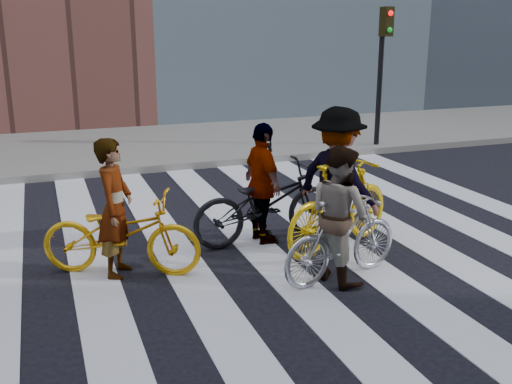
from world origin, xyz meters
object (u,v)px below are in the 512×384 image
rider_left (115,208)px  rider_right (337,180)px  rider_mid (339,214)px  bike_yellow_left (121,234)px  bike_silver_mid (342,238)px  bike_dark_rear (266,203)px  bike_yellow_right (340,205)px  traffic_signal (383,54)px  rider_rear (263,184)px

rider_left → rider_right: (2.88, -0.15, 0.12)m
rider_mid → rider_right: size_ratio=0.84×
bike_yellow_left → bike_silver_mid: bearing=-88.8°
bike_dark_rear → rider_left: 2.16m
bike_silver_mid → bike_yellow_right: size_ratio=0.83×
bike_dark_rear → rider_mid: (0.34, -1.50, 0.25)m
bike_dark_rear → rider_mid: bearing=-171.2°
traffic_signal → rider_mid: 7.88m
bike_yellow_left → rider_mid: rider_mid is taller
bike_yellow_right → rider_left: size_ratio=1.21×
bike_yellow_left → rider_mid: size_ratio=1.19×
rider_rear → bike_yellow_right: bearing=-127.9°
bike_yellow_right → rider_right: 0.36m
rider_left → rider_mid: bearing=-88.8°
rider_left → rider_rear: (2.05, 0.44, -0.00)m
bike_dark_rear → rider_right: size_ratio=1.11×
rider_left → rider_mid: (2.44, -1.06, -0.03)m
bike_yellow_right → rider_rear: size_ratio=1.21×
rider_mid → rider_rear: bearing=0.6°
bike_yellow_left → bike_yellow_right: bike_yellow_right is taller
bike_yellow_right → rider_left: (-2.93, 0.15, 0.23)m
traffic_signal → rider_rear: traffic_signal is taller
bike_silver_mid → bike_yellow_right: bike_yellow_right is taller
bike_yellow_right → rider_right: (-0.05, 0.00, 0.35)m
rider_left → rider_mid: size_ratio=1.03×
rider_mid → traffic_signal: bearing=-48.7°
bike_dark_rear → rider_right: 1.06m
rider_right → traffic_signal: bearing=-59.5°
traffic_signal → bike_yellow_right: (-3.92, -5.46, -1.67)m
rider_mid → bike_yellow_right: bearing=-42.4°
traffic_signal → rider_left: size_ratio=1.97×
rider_left → bike_dark_rear: bearing=-53.4°
bike_silver_mid → bike_yellow_right: bearing=-39.9°
bike_dark_rear → traffic_signal: bearing=-48.3°
bike_yellow_left → rider_left: size_ratio=1.15×
rider_mid → rider_right: bearing=-39.9°
bike_yellow_left → rider_right: rider_right is taller
bike_yellow_left → bike_dark_rear: size_ratio=0.91×
traffic_signal → bike_yellow_right: traffic_signal is taller
bike_yellow_left → rider_left: rider_left is taller
bike_dark_rear → bike_silver_mid: bearing=-169.4°
rider_rear → rider_right: bearing=-129.5°
rider_left → rider_rear: 2.09m
traffic_signal → rider_mid: size_ratio=2.03×
rider_rear → bike_yellow_left: bearing=98.5°
rider_left → rider_rear: rider_left is taller
bike_silver_mid → rider_rear: rider_rear is taller
bike_silver_mid → rider_left: 2.72m
bike_yellow_right → bike_dark_rear: 1.02m
bike_yellow_left → bike_silver_mid: size_ratio=1.14×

